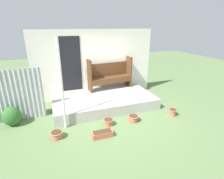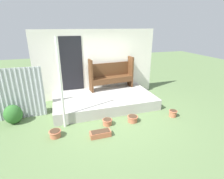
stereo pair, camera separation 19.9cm
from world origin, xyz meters
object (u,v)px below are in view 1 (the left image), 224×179
(flower_pot_left, at_px, (57,135))
(flower_pot_right, at_px, (133,118))
(support_post, at_px, (62,86))
(flower_pot_middle, at_px, (108,122))
(planter_box_rect, at_px, (102,134))
(bench, at_px, (110,74))
(flower_pot_far_right, at_px, (172,112))
(shrub_by_fence, at_px, (12,116))

(flower_pot_left, bearing_deg, flower_pot_right, 2.53)
(support_post, xyz_separation_m, flower_pot_middle, (1.18, -0.28, -1.14))
(planter_box_rect, bearing_deg, flower_pot_left, 163.37)
(flower_pot_right, bearing_deg, bench, 90.89)
(flower_pot_far_right, xyz_separation_m, planter_box_rect, (-2.45, -0.34, -0.04))
(flower_pot_left, xyz_separation_m, flower_pot_right, (2.22, 0.10, 0.00))
(support_post, height_order, bench, support_post)
(flower_pot_left, bearing_deg, shrub_by_fence, 136.92)
(support_post, relative_size, planter_box_rect, 4.60)
(flower_pot_middle, relative_size, flower_pot_far_right, 1.12)
(flower_pot_middle, bearing_deg, bench, 69.81)
(support_post, bearing_deg, flower_pot_middle, -13.17)
(flower_pot_left, height_order, flower_pot_right, flower_pot_right)
(support_post, xyz_separation_m, bench, (1.92, 1.74, -0.29))
(planter_box_rect, distance_m, shrub_by_fence, 2.68)
(shrub_by_fence, bearing_deg, flower_pot_left, -43.08)
(flower_pot_left, bearing_deg, flower_pot_middle, 5.91)
(bench, relative_size, flower_pot_left, 5.48)
(support_post, distance_m, flower_pot_left, 1.25)
(support_post, relative_size, bench, 1.42)
(flower_pot_left, distance_m, flower_pot_right, 2.23)
(flower_pot_left, distance_m, planter_box_rect, 1.17)
(flower_pot_far_right, distance_m, shrub_by_fence, 4.84)
(support_post, height_order, flower_pot_middle, support_post)
(bench, distance_m, flower_pot_left, 3.20)
(shrub_by_fence, bearing_deg, bench, 18.19)
(flower_pot_middle, bearing_deg, flower_pot_right, -3.82)
(flower_pot_middle, distance_m, shrub_by_fence, 2.76)
(bench, relative_size, planter_box_rect, 3.23)
(bench, xyz_separation_m, flower_pot_middle, (-0.74, -2.02, -0.85))
(flower_pot_left, height_order, flower_pot_middle, same)
(bench, height_order, flower_pot_far_right, bench)
(flower_pot_middle, xyz_separation_m, planter_box_rect, (-0.33, -0.48, -0.02))
(bench, bearing_deg, flower_pot_far_right, -62.69)
(planter_box_rect, bearing_deg, bench, 66.87)
(flower_pot_middle, xyz_separation_m, flower_pot_far_right, (2.12, -0.14, 0.02))
(flower_pot_far_right, bearing_deg, flower_pot_left, -179.88)
(planter_box_rect, bearing_deg, shrub_by_fence, 148.20)
(support_post, relative_size, flower_pot_far_right, 9.46)
(flower_pot_right, bearing_deg, support_post, 170.48)
(flower_pot_right, xyz_separation_m, shrub_by_fence, (-3.37, 0.97, 0.19))
(bench, height_order, flower_pot_left, bench)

